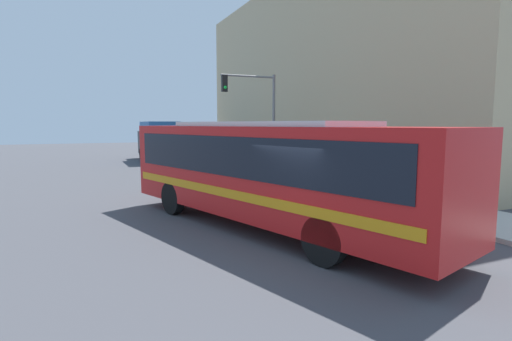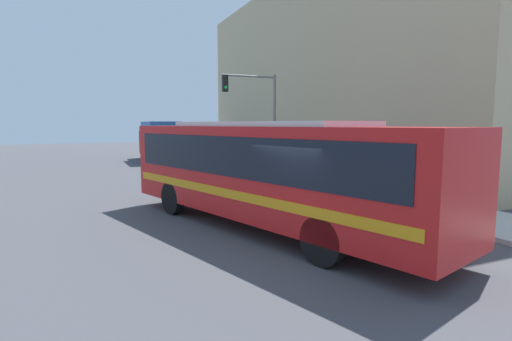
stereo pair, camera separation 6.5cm
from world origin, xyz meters
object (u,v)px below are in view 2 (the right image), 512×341
at_px(delivery_truck, 159,140).
at_px(fire_hydrant, 403,196).
at_px(pedestrian_near_corner, 298,157).
at_px(city_bus, 266,167).
at_px(traffic_light_pole, 257,106).

height_order(delivery_truck, fire_hydrant, delivery_truck).
bearing_deg(pedestrian_near_corner, fire_hydrant, -99.24).
relative_size(city_bus, traffic_light_pole, 2.00).
bearing_deg(delivery_truck, fire_hydrant, -78.97).
relative_size(delivery_truck, pedestrian_near_corner, 3.84).
bearing_deg(traffic_light_pole, pedestrian_near_corner, -1.37).
xyz_separation_m(city_bus, pedestrian_near_corner, (7.06, 10.63, -0.75)).
distance_m(city_bus, pedestrian_near_corner, 12.78).
xyz_separation_m(city_bus, traffic_light_pole, (4.45, 10.69, 2.20)).
height_order(fire_hydrant, traffic_light_pole, traffic_light_pole).
bearing_deg(delivery_truck, city_bus, -92.52).
distance_m(fire_hydrant, pedestrian_near_corner, 10.48).
distance_m(traffic_light_pole, pedestrian_near_corner, 3.94).
relative_size(traffic_light_pole, pedestrian_near_corner, 3.19).
bearing_deg(traffic_light_pole, city_bus, -112.59).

